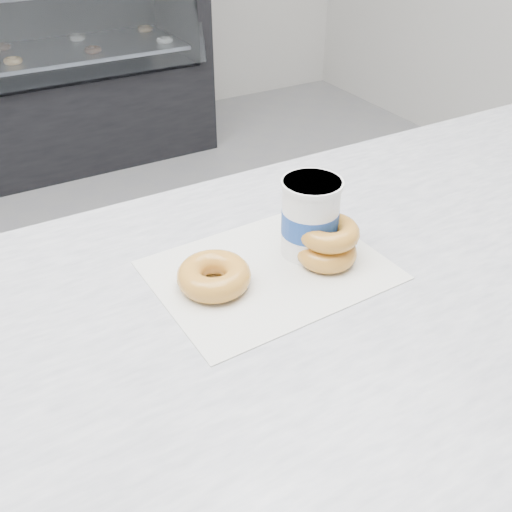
{
  "coord_description": "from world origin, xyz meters",
  "views": [
    {
      "loc": [
        -0.18,
        -1.12,
        1.41
      ],
      "look_at": [
        0.16,
        -0.53,
        0.93
      ],
      "focal_mm": 40.0,
      "sensor_mm": 36.0,
      "label": 1
    }
  ],
  "objects": [
    {
      "name": "wax_paper",
      "position": [
        0.18,
        -0.53,
        0.9
      ],
      "size": [
        0.35,
        0.27,
        0.0
      ],
      "primitive_type": "cube",
      "rotation": [
        0.0,
        0.0,
        0.04
      ],
      "color": "silver",
      "rests_on": "counter"
    },
    {
      "name": "donut_stack",
      "position": [
        0.27,
        -0.55,
        0.93
      ],
      "size": [
        0.1,
        0.1,
        0.06
      ],
      "color": "gold",
      "rests_on": "wax_paper"
    },
    {
      "name": "donut_single",
      "position": [
        0.09,
        -0.53,
        0.92
      ],
      "size": [
        0.14,
        0.14,
        0.04
      ],
      "primitive_type": "torus",
      "rotation": [
        0.0,
        0.0,
        0.41
      ],
      "color": "gold",
      "rests_on": "wax_paper"
    },
    {
      "name": "ground",
      "position": [
        0.0,
        0.0,
        0.0
      ],
      "size": [
        5.0,
        5.0,
        0.0
      ],
      "primitive_type": "plane",
      "color": "gray",
      "rests_on": "ground"
    },
    {
      "name": "coffee_cup",
      "position": [
        0.26,
        -0.52,
        0.96
      ],
      "size": [
        0.1,
        0.1,
        0.12
      ],
      "rotation": [
        0.0,
        0.0,
        0.18
      ],
      "color": "white",
      "rests_on": "counter"
    }
  ]
}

